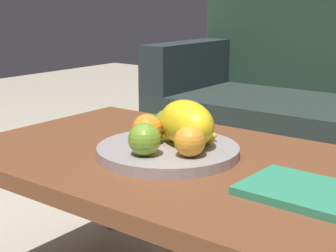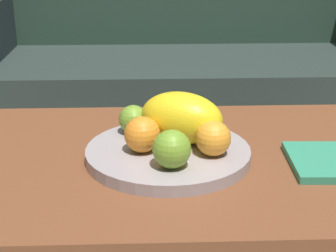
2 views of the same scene
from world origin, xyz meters
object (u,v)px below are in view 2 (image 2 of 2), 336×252
couch (181,74)px  melon_large_front (182,118)px  apple_left (133,119)px  fruit_bowl (168,154)px  orange_front (142,135)px  coffee_table (189,176)px  orange_left (213,138)px  banana_bunch (174,124)px  apple_front (172,149)px

couch → melon_large_front: bearing=-93.5°
apple_left → melon_large_front: bearing=-28.1°
fruit_bowl → orange_front: bearing=-165.0°
orange_front → apple_left: orange_front is taller
coffee_table → orange_front: size_ratio=15.13×
orange_left → banana_bunch: size_ratio=0.41×
melon_large_front → couch: bearing=86.5°
couch → fruit_bowl: (-0.10, -1.17, 0.15)m
fruit_bowl → orange_front: orange_front is taller
melon_large_front → apple_left: (-0.10, 0.06, -0.02)m
apple_front → orange_front: bearing=126.0°
apple_left → banana_bunch: 0.09m
orange_front → fruit_bowl: bearing=15.0°
couch → apple_front: (-0.10, -1.26, 0.20)m
orange_front → orange_left: bearing=-9.3°
orange_front → coffee_table: bearing=15.0°
coffee_table → melon_large_front: size_ratio=6.24×
apple_front → coffee_table: bearing=67.7°
melon_large_front → banana_bunch: size_ratio=1.04×
couch → orange_left: bearing=-90.4°
orange_left → fruit_bowl: bearing=157.3°
coffee_table → fruit_bowl: size_ratio=3.26×
coffee_table → banana_bunch: 0.12m
fruit_bowl → melon_large_front: (0.03, 0.04, 0.07)m
fruit_bowl → banana_bunch: (0.02, 0.07, 0.04)m
fruit_bowl → orange_front: 0.07m
couch → fruit_bowl: size_ratio=4.89×
melon_large_front → orange_left: 0.10m
couch → orange_front: 1.21m
melon_large_front → coffee_table: bearing=-54.2°
fruit_bowl → apple_front: (0.00, -0.09, 0.05)m
coffee_table → apple_front: 0.16m
melon_large_front → apple_left: bearing=151.9°
fruit_bowl → apple_left: 0.13m
banana_bunch → couch: bearing=85.7°
couch → apple_front: size_ratio=22.46×
melon_large_front → apple_front: bearing=-101.9°
apple_front → couch: bearing=85.6°
melon_large_front → orange_front: bearing=-149.5°
coffee_table → couch: 1.16m
couch → melon_large_front: couch is taller
orange_front → orange_left: (0.14, -0.02, -0.00)m
orange_left → banana_bunch: orange_left is taller
melon_large_front → orange_left: size_ratio=2.51×
orange_front → melon_large_front: bearing=30.5°
coffee_table → apple_front: size_ratio=15.01×
apple_left → fruit_bowl: bearing=-50.7°
coffee_table → fruit_bowl: fruit_bowl is taller
orange_left → apple_front: 0.10m
couch → melon_large_front: (-0.07, -1.13, 0.22)m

